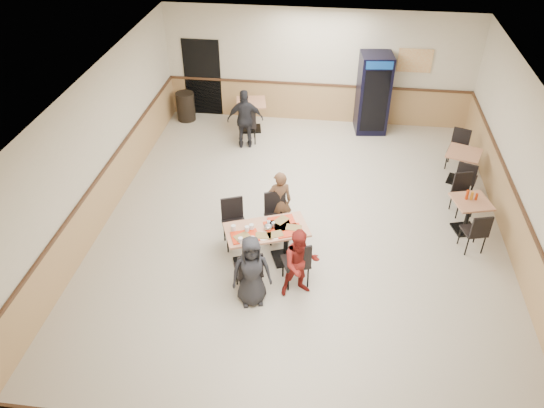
# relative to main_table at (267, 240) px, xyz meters

# --- Properties ---
(ground) EXTENTS (10.00, 10.00, 0.00)m
(ground) POSITION_rel_main_table_xyz_m (0.55, 0.93, -0.52)
(ground) COLOR beige
(ground) RESTS_ON ground
(room_shell) EXTENTS (10.00, 10.00, 10.00)m
(room_shell) POSITION_rel_main_table_xyz_m (2.32, 3.48, 0.06)
(room_shell) COLOR silver
(room_shell) RESTS_ON ground
(main_table) EXTENTS (1.63, 1.22, 0.78)m
(main_table) POSITION_rel_main_table_xyz_m (0.00, 0.00, 0.00)
(main_table) COLOR black
(main_table) RESTS_ON ground
(main_chairs) EXTENTS (1.83, 2.07, 0.99)m
(main_chairs) POSITION_rel_main_table_xyz_m (-0.05, -0.02, -0.02)
(main_chairs) COLOR black
(main_chairs) RESTS_ON ground
(diner_woman_left) EXTENTS (0.75, 0.60, 1.35)m
(diner_woman_left) POSITION_rel_main_table_xyz_m (-0.11, -1.00, 0.15)
(diner_woman_left) COLOR black
(diner_woman_left) RESTS_ON ground
(diner_woman_right) EXTENTS (0.78, 0.69, 1.33)m
(diner_woman_right) POSITION_rel_main_table_xyz_m (0.66, -0.69, 0.14)
(diner_woman_right) COLOR maroon
(diner_woman_right) RESTS_ON ground
(diner_man_opposite) EXTENTS (0.57, 0.46, 1.35)m
(diner_man_opposite) POSITION_rel_main_table_xyz_m (0.11, 1.00, 0.15)
(diner_man_opposite) COLOR brown
(diner_man_opposite) RESTS_ON ground
(lone_diner) EXTENTS (0.93, 0.52, 1.50)m
(lone_diner) POSITION_rel_main_table_xyz_m (-1.11, 4.22, 0.23)
(lone_diner) COLOR black
(lone_diner) RESTS_ON ground
(tabletop_clutter) EXTENTS (1.31, 0.99, 0.12)m
(tabletop_clutter) POSITION_rel_main_table_xyz_m (0.03, -0.04, 0.29)
(tabletop_clutter) COLOR red
(tabletop_clutter) RESTS_ON main_table
(side_table_near) EXTENTS (0.82, 0.82, 0.72)m
(side_table_near) POSITION_rel_main_table_xyz_m (3.80, 1.45, -0.04)
(side_table_near) COLOR black
(side_table_near) RESTS_ON ground
(side_table_near_chair_south) EXTENTS (0.52, 0.52, 0.91)m
(side_table_near_chair_south) POSITION_rel_main_table_xyz_m (3.80, 0.87, -0.07)
(side_table_near_chair_south) COLOR black
(side_table_near_chair_south) RESTS_ON ground
(side_table_near_chair_north) EXTENTS (0.52, 0.52, 0.91)m
(side_table_near_chair_north) POSITION_rel_main_table_xyz_m (3.80, 2.02, -0.07)
(side_table_near_chair_north) COLOR black
(side_table_near_chair_north) RESTS_ON ground
(side_table_far) EXTENTS (0.90, 0.90, 0.75)m
(side_table_far) POSITION_rel_main_table_xyz_m (3.95, 3.27, -0.02)
(side_table_far) COLOR black
(side_table_far) RESTS_ON ground
(side_table_far_chair_south) EXTENTS (0.56, 0.56, 0.95)m
(side_table_far_chair_south) POSITION_rel_main_table_xyz_m (3.95, 2.67, -0.05)
(side_table_far_chair_south) COLOR black
(side_table_far_chair_south) RESTS_ON ground
(side_table_far_chair_north) EXTENTS (0.56, 0.56, 0.95)m
(side_table_far_chair_north) POSITION_rel_main_table_xyz_m (3.95, 3.87, -0.05)
(side_table_far_chair_north) COLOR black
(side_table_far_chair_north) RESTS_ON ground
(condiment_caddy) EXTENTS (0.23, 0.06, 0.20)m
(condiment_caddy) POSITION_rel_main_table_xyz_m (3.77, 1.50, 0.29)
(condiment_caddy) COLOR #B6330D
(condiment_caddy) RESTS_ON side_table_near
(back_table) EXTENTS (0.87, 0.87, 0.80)m
(back_table) POSITION_rel_main_table_xyz_m (-1.11, 5.13, 0.01)
(back_table) COLOR black
(back_table) RESTS_ON ground
(back_table_chair_lone) EXTENTS (0.55, 0.55, 1.01)m
(back_table_chair_lone) POSITION_rel_main_table_xyz_m (-1.11, 4.49, -0.02)
(back_table_chair_lone) COLOR black
(back_table_chair_lone) RESTS_ON ground
(pepsi_cooler) EXTENTS (0.86, 0.87, 2.05)m
(pepsi_cooler) POSITION_rel_main_table_xyz_m (1.99, 5.52, 0.51)
(pepsi_cooler) COLOR black
(pepsi_cooler) RESTS_ON ground
(trash_bin) EXTENTS (0.49, 0.49, 0.77)m
(trash_bin) POSITION_rel_main_table_xyz_m (-2.97, 5.48, -0.13)
(trash_bin) COLOR black
(trash_bin) RESTS_ON ground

